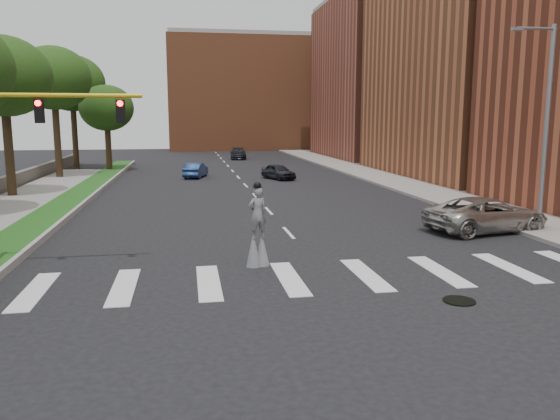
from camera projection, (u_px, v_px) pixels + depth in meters
The scene contains 19 objects.
ground_plane at pixel (336, 286), 16.74m from camera, with size 160.00×160.00×0.00m, color black.
grass_median at pixel (74, 198), 34.24m from camera, with size 2.00×60.00×0.25m, color #184A15.
median_curb at pixel (91, 198), 34.42m from camera, with size 0.20×60.00×0.28m, color gray.
sidewalk_right at pixel (404, 183), 43.11m from camera, with size 5.00×90.00×0.18m, color gray.
manhole at pixel (459, 301), 15.29m from camera, with size 0.90×0.90×0.04m, color black.
building_mid at pixel (490, 38), 47.59m from camera, with size 16.00×22.00×24.00m, color #9F5532.
building_far at pixel (389, 81), 71.25m from camera, with size 16.00×22.00×20.00m, color #9D4C3A.
building_backdrop at pixel (247, 95), 92.08m from camera, with size 26.00×14.00×18.00m, color #9F5532.
streetlight at pixel (545, 123), 23.58m from camera, with size 2.05×0.20×9.00m.
traffic_signal at pixel (16, 148), 17.34m from camera, with size 5.30×0.23×6.20m.
stilt_performer at pixel (258, 233), 18.81m from camera, with size 0.83×0.61×2.95m.
suv_crossing at pixel (486, 214), 24.71m from camera, with size 2.60×5.65×1.57m, color #ADAAA3.
car_near at pixel (278, 172), 46.14m from camera, with size 1.53×3.80×1.30m, color black.
car_mid at pixel (196, 170), 47.49m from camera, with size 1.37×3.92×1.29m, color navy.
car_far at pixel (238, 154), 69.38m from camera, with size 1.94×4.78×1.39m, color black.
tree_3 at pixel (3, 77), 34.12m from camera, with size 5.93×5.93×10.22m.
tree_4 at pixel (53, 79), 45.18m from camera, with size 6.15×6.15×11.02m.
tree_5 at pixel (72, 84), 54.12m from camera, with size 6.52×6.52×11.34m.
tree_6 at pixel (106, 108), 52.04m from camera, with size 5.12×5.12×8.27m.
Camera 1 is at (-4.44, -15.60, 5.06)m, focal length 35.00 mm.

